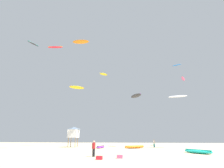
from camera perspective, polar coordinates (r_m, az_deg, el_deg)
name	(u,v)px	position (r m, az deg, el deg)	size (l,w,h in m)	color
ground_plane	(83,168)	(12.33, -9.84, -26.39)	(120.00, 120.00, 0.00)	beige
person_foreground	(94,147)	(18.95, -6.23, -20.67)	(0.49, 0.36, 1.59)	#2D2D33
person_midground	(154,143)	(37.65, 14.16, -18.89)	(0.40, 0.38, 1.54)	teal
kite_grounded_near	(198,152)	(24.98, 27.26, -19.82)	(3.13, 4.09, 0.51)	#19B29E
kite_grounded_mid	(134,147)	(33.54, 7.69, -20.56)	(4.23, 3.18, 0.55)	orange
kite_grounded_far	(101,147)	(34.31, -3.94, -20.66)	(1.71, 3.72, 0.46)	purple
lifeguard_tower	(74,132)	(38.23, -12.98, -15.71)	(2.30, 2.30, 4.15)	#8C704C
cooler_box	(120,157)	(17.42, 2.65, -23.53)	(0.56, 0.36, 0.32)	#E5598C
gear_bag	(99,158)	(16.46, -4.38, -23.83)	(0.56, 0.36, 0.32)	red
kite_aloft_0	(77,87)	(48.73, -11.91, -1.14)	(4.26, 3.28, 0.91)	yellow
kite_aloft_1	(81,42)	(47.61, -10.63, 14.00)	(4.53, 1.58, 0.96)	orange
kite_aloft_2	(183,79)	(50.07, 23.09, 1.69)	(2.07, 3.72, 0.91)	#E5598C
kite_aloft_3	(33,44)	(49.28, -25.34, 12.35)	(2.16, 3.26, 0.60)	#2D2D33
kite_aloft_4	(178,96)	(38.09, 21.47, -3.96)	(3.97, 1.88, 0.71)	white
kite_aloft_5	(136,96)	(40.73, 8.16, -4.00)	(3.17, 3.92, 0.89)	#2D2D33
kite_aloft_6	(177,65)	(57.35, 21.24, 6.04)	(2.91, 2.03, 0.59)	blue
kite_aloft_7	(55,47)	(36.86, -18.82, 11.83)	(3.17, 1.23, 0.50)	red
kite_aloft_8	(104,74)	(41.30, -2.92, 3.36)	(2.03, 1.87, 0.55)	yellow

